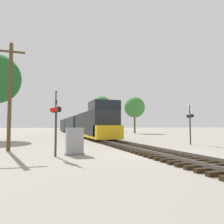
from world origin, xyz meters
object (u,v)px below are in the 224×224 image
object	(u,v)px
crossing_signal_near	(56,113)
relay_cabinet	(74,141)
crossing_signal_far	(190,119)
tree_deep_background	(102,107)
tree_mid_background	(135,107)
freight_train	(77,125)
utility_pole	(10,94)

from	to	relation	value
crossing_signal_near	relay_cabinet	world-z (taller)	crossing_signal_near
crossing_signal_near	relay_cabinet	distance (m)	2.04
crossing_signal_far	tree_deep_background	xyz separation A→B (m)	(4.62, 48.57, 5.21)
relay_cabinet	tree_deep_background	size ratio (longest dim) A/B	0.15
tree_mid_background	tree_deep_background	world-z (taller)	tree_deep_background
freight_train	tree_deep_background	bearing A→B (deg)	62.66
tree_deep_background	utility_pole	bearing A→B (deg)	-111.80
crossing_signal_far	tree_mid_background	world-z (taller)	tree_mid_background
crossing_signal_near	relay_cabinet	xyz separation A→B (m)	(1.14, 0.50, -1.61)
freight_train	utility_pole	size ratio (longest dim) A/B	6.50
crossing_signal_far	relay_cabinet	world-z (taller)	crossing_signal_far
relay_cabinet	tree_deep_background	bearing A→B (deg)	73.40
crossing_signal_near	tree_mid_background	world-z (taller)	tree_mid_background
freight_train	tree_mid_background	distance (m)	14.16
crossing_signal_far	relay_cabinet	bearing A→B (deg)	120.57
crossing_signal_near	crossing_signal_far	world-z (taller)	crossing_signal_near
crossing_signal_far	utility_pole	bearing A→B (deg)	103.34
utility_pole	tree_deep_background	distance (m)	52.83
relay_cabinet	tree_mid_background	distance (m)	37.93
utility_pole	crossing_signal_far	bearing A→B (deg)	1.40
crossing_signal_near	tree_deep_background	world-z (taller)	tree_deep_background
freight_train	crossing_signal_near	size ratio (longest dim) A/B	12.76
relay_cabinet	tree_mid_background	xyz separation A→B (m)	(18.21, 32.87, 5.18)
freight_train	relay_cabinet	xyz separation A→B (m)	(-4.74, -31.30, -1.11)
crossing_signal_near	tree_deep_background	bearing A→B (deg)	143.37
crossing_signal_near	crossing_signal_far	xyz separation A→B (m)	(12.09, 4.20, -0.06)
crossing_signal_near	tree_mid_background	size ratio (longest dim) A/B	0.46
crossing_signal_far	relay_cabinet	size ratio (longest dim) A/B	2.38
crossing_signal_near	tree_deep_background	distance (m)	55.59
utility_pole	tree_deep_background	size ratio (longest dim) A/B	0.68
crossing_signal_far	tree_deep_background	world-z (taller)	tree_deep_background
freight_train	utility_pole	bearing A→B (deg)	-107.35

